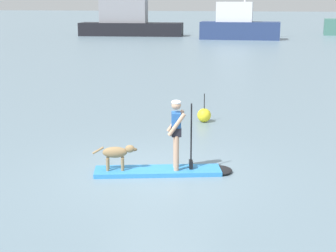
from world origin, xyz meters
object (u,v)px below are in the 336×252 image
at_px(marker_buoy, 204,115).
at_px(person_paddler, 177,129).
at_px(paddleboard, 167,171).
at_px(dog, 117,153).
at_px(moored_boat_far_port, 238,25).
at_px(moored_boat_outer, 128,22).

bearing_deg(marker_buoy, person_paddler, -86.91).
height_order(paddleboard, marker_buoy, marker_buoy).
xyz_separation_m(dog, moored_boat_far_port, (-2.15, 44.52, 0.97)).
bearing_deg(paddleboard, person_paddler, 16.88).
distance_m(paddleboard, person_paddler, 1.02).
bearing_deg(dog, moored_boat_outer, 107.84).
height_order(paddleboard, person_paddler, person_paddler).
xyz_separation_m(dog, moored_boat_outer, (-15.19, 47.20, 1.02)).
bearing_deg(moored_boat_far_port, person_paddler, -85.50).
distance_m(paddleboard, moored_boat_far_port, 44.32).
height_order(paddleboard, dog, dog).
bearing_deg(paddleboard, marker_buoy, 90.83).
height_order(person_paddler, marker_buoy, person_paddler).
distance_m(paddleboard, dog, 1.25).
height_order(moored_boat_far_port, marker_buoy, moored_boat_far_port).
height_order(dog, moored_boat_far_port, moored_boat_far_port).
distance_m(moored_boat_outer, marker_buoy, 44.55).
xyz_separation_m(person_paddler, dog, (-1.32, -0.40, -0.55)).
bearing_deg(moored_boat_far_port, marker_buoy, -85.30).
relative_size(paddleboard, dog, 3.25).
bearing_deg(moored_boat_outer, person_paddler, -70.56).
relative_size(dog, moored_boat_far_port, 0.10).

